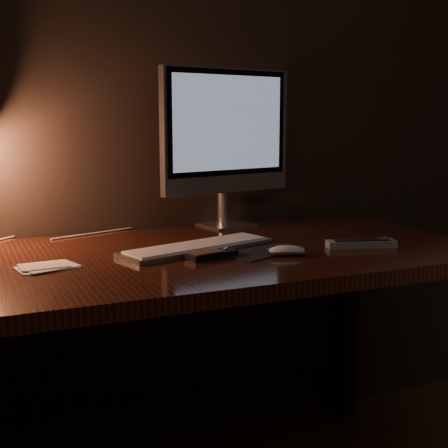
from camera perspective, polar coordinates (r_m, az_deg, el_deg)
name	(u,v)px	position (r m, az deg, el deg)	size (l,w,h in m)	color
desk	(176,293)	(1.75, -4.41, -6.28)	(1.60, 0.75, 0.75)	#3C180D
monitor	(227,134)	(2.02, 0.27, 8.21)	(0.48, 0.17, 0.51)	silver
keyboard	(197,247)	(1.68, -2.46, -2.10)	(0.44, 0.12, 0.02)	silver
mousepad	(254,250)	(1.68, 2.75, -2.36)	(0.23, 0.18, 0.00)	black
mouse	(287,252)	(1.63, 5.77, -2.53)	(0.09, 0.05, 0.02)	white
media_remote	(212,254)	(1.59, -1.14, -2.79)	(0.14, 0.08, 0.03)	black
tv_remote	(361,243)	(1.76, 12.43, -1.73)	(0.20, 0.10, 0.02)	gray
papers	(47,267)	(1.54, -15.92, -3.78)	(0.13, 0.09, 0.01)	white
cable	(44,238)	(1.90, -16.17, -1.27)	(0.01, 0.01, 0.60)	white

